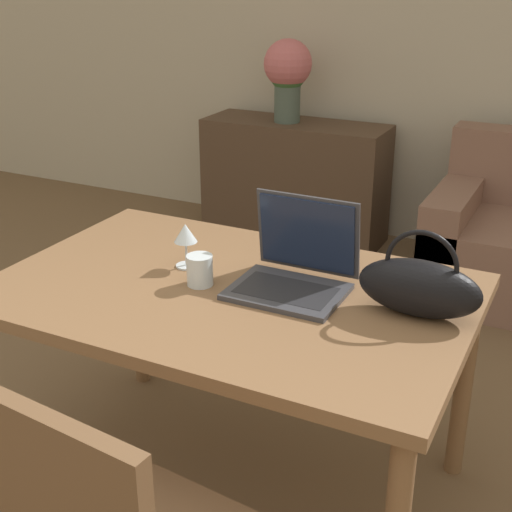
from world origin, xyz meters
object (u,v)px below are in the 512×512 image
wine_glass (186,236)px  handbag (419,287)px  drinking_glass (200,270)px  laptop (297,264)px  flower_vase (288,72)px

wine_glass → handbag: bearing=-0.1°
drinking_glass → handbag: (0.65, 0.10, 0.04)m
laptop → drinking_glass: (-0.27, -0.13, -0.02)m
handbag → flower_vase: 2.57m
laptop → drinking_glass: laptop is taller
drinking_glass → flower_vase: 2.39m
laptop → handbag: laptop is taller
handbag → wine_glass: bearing=179.9°
wine_glass → laptop: bearing=4.0°
drinking_glass → laptop: bearing=25.2°
drinking_glass → flower_vase: flower_vase is taller
drinking_glass → handbag: size_ratio=0.28×
laptop → wine_glass: laptop is taller
drinking_glass → handbag: bearing=8.6°
laptop → handbag: 0.38m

